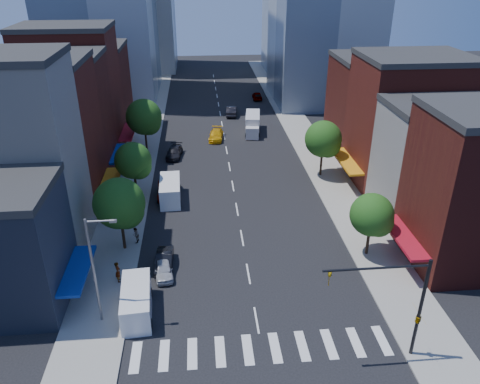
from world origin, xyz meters
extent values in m
plane|color=black|center=(0.00, 0.00, 0.00)|extent=(220.00, 220.00, 0.00)
cube|color=gray|center=(-12.50, 40.00, 0.07)|extent=(5.00, 120.00, 0.15)
cube|color=gray|center=(12.50, 40.00, 0.07)|extent=(5.00, 120.00, 0.15)
cube|color=silver|center=(0.00, -3.00, 0.01)|extent=(19.00, 3.00, 0.01)
cube|color=beige|center=(-21.00, 12.00, 9.00)|extent=(12.00, 8.00, 18.00)
cube|color=#5B1B15|center=(-21.00, 20.50, 8.00)|extent=(12.00, 9.00, 16.00)
cube|color=#4B1612|center=(-21.00, 29.00, 7.50)|extent=(12.00, 8.00, 15.00)
cube|color=#5B1B15|center=(-21.00, 37.50, 8.50)|extent=(12.00, 9.00, 17.00)
cube|color=#4B1612|center=(-21.00, 47.00, 6.50)|extent=(12.00, 10.00, 13.00)
cube|color=beige|center=(21.00, 15.00, 6.00)|extent=(12.00, 8.00, 12.00)
cube|color=#5B1B15|center=(21.00, 24.00, 7.50)|extent=(12.00, 10.00, 15.00)
cube|color=#4B1612|center=(21.00, 34.00, 6.50)|extent=(12.00, 10.00, 13.00)
cylinder|color=black|center=(10.50, -4.50, 4.15)|extent=(0.24, 0.24, 8.00)
cylinder|color=black|center=(7.00, -4.50, 7.75)|extent=(7.00, 0.16, 0.16)
imported|color=gold|center=(4.00, -4.50, 7.15)|extent=(0.22, 0.18, 1.10)
imported|color=gold|center=(10.50, -4.50, 3.35)|extent=(0.48, 2.24, 0.90)
cylinder|color=slate|center=(-12.00, 1.00, 4.65)|extent=(0.20, 0.20, 9.00)
cylinder|color=slate|center=(-11.00, 1.00, 8.95)|extent=(2.00, 0.14, 0.14)
cube|color=slate|center=(-10.10, 1.00, 8.90)|extent=(0.50, 0.25, 0.18)
cylinder|color=black|center=(-11.50, 11.00, 2.11)|extent=(0.28, 0.28, 3.92)
sphere|color=#1F4914|center=(-11.50, 11.00, 5.05)|extent=(4.80, 4.80, 4.80)
sphere|color=#1F4914|center=(-10.90, 10.70, 4.35)|extent=(3.36, 3.36, 3.36)
cylinder|color=black|center=(-11.50, 22.00, 1.97)|extent=(0.28, 0.28, 3.64)
sphere|color=#1F4914|center=(-11.50, 22.00, 4.70)|extent=(4.20, 4.20, 4.20)
sphere|color=#1F4914|center=(-10.90, 21.70, 4.05)|extent=(2.94, 2.94, 2.94)
cylinder|color=black|center=(-11.50, 36.00, 2.25)|extent=(0.28, 0.28, 4.20)
sphere|color=#1F4914|center=(-11.50, 36.00, 5.40)|extent=(5.00, 5.00, 5.00)
sphere|color=#1F4914|center=(-10.90, 35.70, 4.65)|extent=(3.50, 3.50, 3.50)
cylinder|color=black|center=(11.50, 8.00, 1.83)|extent=(0.28, 0.28, 3.36)
sphere|color=#1F4914|center=(11.50, 8.00, 4.35)|extent=(4.00, 4.00, 4.00)
sphere|color=#1F4914|center=(12.10, 7.70, 3.75)|extent=(2.80, 2.80, 2.80)
cylinder|color=black|center=(11.50, 26.00, 2.11)|extent=(0.28, 0.28, 3.92)
sphere|color=#1F4914|center=(11.50, 26.00, 5.05)|extent=(4.60, 4.60, 4.60)
sphere|color=#1F4914|center=(12.10, 25.70, 4.35)|extent=(3.22, 3.22, 3.22)
imported|color=#BABBC0|center=(-7.50, 6.54, 0.65)|extent=(1.96, 3.96, 1.30)
imported|color=black|center=(-7.50, 7.67, 0.69)|extent=(1.56, 4.21, 1.38)
imported|color=#999999|center=(-7.75, 21.89, 0.78)|extent=(2.82, 5.73, 1.56)
imported|color=black|center=(-7.50, 34.15, 0.70)|extent=(2.50, 4.99, 1.39)
cube|color=silver|center=(-9.32, 1.68, 1.16)|extent=(2.63, 5.68, 2.32)
cube|color=black|center=(-9.16, -0.42, 1.49)|extent=(2.12, 1.26, 1.00)
cylinder|color=black|center=(-10.17, -0.27, 0.39)|extent=(0.34, 0.86, 0.84)
cylinder|color=black|center=(-8.18, -0.12, 0.39)|extent=(0.34, 0.86, 0.84)
cylinder|color=black|center=(-10.46, 3.48, 0.39)|extent=(0.34, 0.86, 0.84)
cylinder|color=black|center=(-8.47, 3.63, 0.39)|extent=(0.34, 0.86, 0.84)
cube|color=white|center=(-7.50, 21.02, 1.20)|extent=(2.45, 5.76, 2.39)
cube|color=black|center=(-7.43, 18.86, 1.54)|extent=(2.14, 1.20, 1.02)
cylinder|color=black|center=(-8.47, 19.06, 0.40)|extent=(0.31, 0.87, 0.87)
cylinder|color=black|center=(-6.42, 19.12, 0.40)|extent=(0.31, 0.87, 0.87)
cylinder|color=black|center=(-8.58, 22.93, 0.40)|extent=(0.31, 0.87, 0.87)
cylinder|color=black|center=(-6.53, 22.99, 0.40)|extent=(0.31, 0.87, 0.87)
imported|color=#DEA10B|center=(-1.31, 40.72, 0.72)|extent=(2.65, 5.19, 1.44)
imported|color=black|center=(2.01, 52.85, 0.83)|extent=(2.32, 5.19, 1.65)
imported|color=#999999|center=(7.83, 62.83, 0.73)|extent=(1.85, 4.32, 1.46)
cube|color=silver|center=(4.74, 43.89, 1.46)|extent=(2.94, 6.17, 2.92)
cube|color=silver|center=(4.29, 40.45, 1.00)|extent=(2.20, 1.89, 1.82)
cylinder|color=black|center=(3.39, 41.31, 0.41)|extent=(0.38, 0.85, 0.82)
cylinder|color=black|center=(5.38, 41.05, 0.41)|extent=(0.38, 0.85, 0.82)
cylinder|color=black|center=(3.92, 45.38, 0.41)|extent=(0.38, 0.85, 0.82)
cylinder|color=black|center=(5.91, 45.12, 0.41)|extent=(0.38, 0.85, 0.82)
imported|color=#999999|center=(-11.34, 5.80, 1.12)|extent=(0.60, 0.79, 1.94)
imported|color=#999999|center=(-10.50, 11.91, 0.97)|extent=(0.72, 0.87, 1.63)
camera|label=1|loc=(-3.83, -27.85, 25.38)|focal=35.00mm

